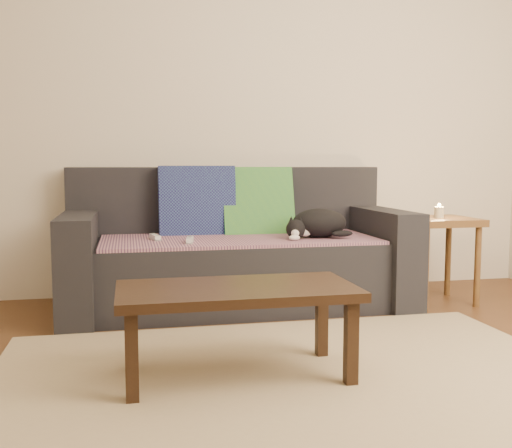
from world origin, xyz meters
name	(u,v)px	position (x,y,z in m)	size (l,w,h in m)	color
ground	(309,398)	(0.00, 0.00, 0.00)	(4.50, 4.50, 0.00)	brown
back_wall	(224,104)	(0.00, 2.00, 1.30)	(4.50, 0.04, 2.60)	beige
sofa	(236,256)	(0.00, 1.57, 0.31)	(2.10, 0.94, 0.87)	#232328
throw_blanket	(239,239)	(0.00, 1.48, 0.43)	(1.66, 0.74, 0.02)	#48294E
cushion_navy	(197,205)	(-0.22, 1.74, 0.63)	(0.49, 0.12, 0.49)	#161149
cushion_green	(258,204)	(0.18, 1.74, 0.63)	(0.47, 0.12, 0.47)	#0C5349
cat	(317,224)	(0.48, 1.38, 0.53)	(0.43, 0.33, 0.18)	black
wii_remote_a	(155,237)	(-0.51, 1.49, 0.46)	(0.15, 0.04, 0.03)	white
wii_remote_b	(190,240)	(-0.32, 1.31, 0.46)	(0.15, 0.04, 0.03)	white
side_table	(438,233)	(1.28, 1.37, 0.45)	(0.44, 0.44, 0.55)	brown
candle	(439,212)	(1.28, 1.37, 0.59)	(0.06, 0.06, 0.09)	beige
rug	(298,382)	(0.00, 0.15, 0.01)	(2.50, 1.80, 0.01)	tan
coffee_table	(237,298)	(-0.23, 0.26, 0.34)	(0.97, 0.49, 0.39)	black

